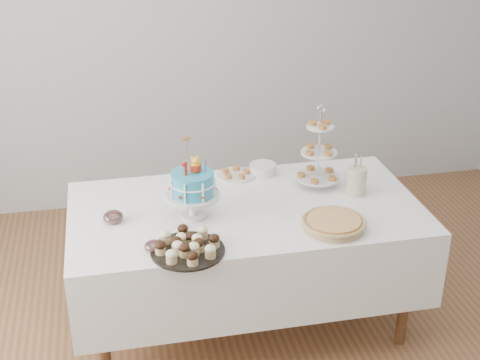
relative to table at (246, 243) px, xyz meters
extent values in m
plane|color=brown|center=(0.00, -0.30, -0.54)|extent=(5.00, 5.00, 0.00)
cube|color=#A9ABAF|center=(0.00, 1.70, 0.81)|extent=(5.00, 0.04, 2.70)
cube|color=white|center=(0.00, 0.00, 0.00)|extent=(1.92, 1.02, 0.45)
cylinder|color=brown|center=(-0.82, -0.37, -0.21)|extent=(0.06, 0.06, 0.67)
cylinder|color=brown|center=(0.82, -0.37, -0.21)|extent=(0.06, 0.06, 0.67)
cylinder|color=brown|center=(-0.82, 0.37, -0.21)|extent=(0.06, 0.06, 0.67)
cylinder|color=brown|center=(0.82, 0.37, -0.21)|extent=(0.06, 0.06, 0.67)
cylinder|color=teal|center=(-0.30, -0.05, 0.43)|extent=(0.23, 0.23, 0.12)
torus|color=white|center=(-0.30, -0.05, 0.43)|extent=(0.24, 0.24, 0.01)
cube|color=#B12612|center=(-0.33, -0.08, 0.52)|extent=(0.02, 0.02, 0.07)
cylinder|color=blue|center=(-0.23, -0.06, 0.52)|extent=(0.01, 0.01, 0.07)
cylinder|color=silver|center=(-0.32, -0.03, 0.57)|extent=(0.00, 0.00, 0.18)
cylinder|color=gold|center=(-0.32, -0.03, 0.67)|extent=(0.05, 0.05, 0.01)
cylinder|color=black|center=(-0.38, -0.40, 0.23)|extent=(0.36, 0.36, 0.01)
ellipsoid|color=black|center=(-0.45, -0.40, 0.29)|extent=(0.05, 0.05, 0.04)
ellipsoid|color=beige|center=(-0.30, -0.40, 0.29)|extent=(0.05, 0.05, 0.04)
cylinder|color=tan|center=(0.39, -0.32, 0.25)|extent=(0.31, 0.31, 0.04)
cylinder|color=#C0804A|center=(0.39, -0.32, 0.27)|extent=(0.28, 0.28, 0.02)
torus|color=tan|center=(0.39, -0.32, 0.27)|extent=(0.34, 0.34, 0.02)
cylinder|color=silver|center=(0.47, 0.18, 0.46)|extent=(0.01, 0.01, 0.46)
cylinder|color=silver|center=(0.47, 0.18, 0.28)|extent=(0.26, 0.26, 0.01)
cylinder|color=silver|center=(0.47, 0.18, 0.44)|extent=(0.21, 0.21, 0.01)
cylinder|color=silver|center=(0.47, 0.18, 0.59)|extent=(0.16, 0.16, 0.01)
torus|color=silver|center=(0.47, 0.18, 0.70)|extent=(0.05, 0.01, 0.05)
cylinder|color=silver|center=(0.19, 0.40, 0.26)|extent=(0.16, 0.16, 0.06)
cylinder|color=silver|center=(0.02, 0.40, 0.23)|extent=(0.23, 0.23, 0.01)
ellipsoid|color=silver|center=(-0.54, -0.36, 0.25)|extent=(0.09, 0.09, 0.06)
cylinder|color=#500706|center=(-0.54, -0.36, 0.25)|extent=(0.06, 0.06, 0.03)
ellipsoid|color=silver|center=(-0.72, -0.02, 0.26)|extent=(0.11, 0.11, 0.06)
cylinder|color=#500706|center=(-0.72, -0.02, 0.25)|extent=(0.07, 0.07, 0.03)
cylinder|color=#EDE7CD|center=(0.65, 0.03, 0.31)|extent=(0.11, 0.11, 0.16)
cylinder|color=#EDE7CD|center=(0.70, 0.04, 0.32)|extent=(0.01, 0.01, 0.09)
camera|label=1|loc=(-0.70, -3.16, 1.94)|focal=50.00mm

